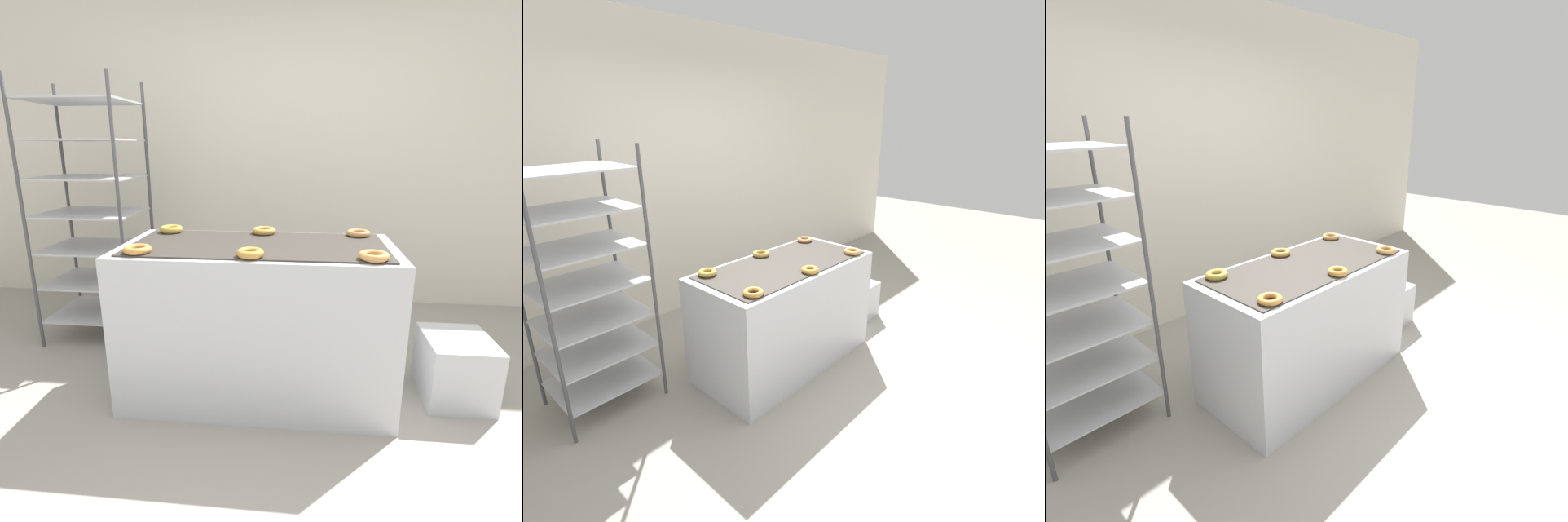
{
  "view_description": "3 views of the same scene",
  "coord_description": "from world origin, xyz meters",
  "views": [
    {
      "loc": [
        0.23,
        -1.49,
        1.37
      ],
      "look_at": [
        0.0,
        0.75,
        0.74
      ],
      "focal_mm": 28.0,
      "sensor_mm": 36.0,
      "label": 1
    },
    {
      "loc": [
        -2.19,
        -1.39,
        1.97
      ],
      "look_at": [
        0.0,
        0.6,
        0.89
      ],
      "focal_mm": 28.0,
      "sensor_mm": 36.0,
      "label": 2
    },
    {
      "loc": [
        -1.87,
        -1.11,
        1.81
      ],
      "look_at": [
        0.0,
        0.6,
        0.89
      ],
      "focal_mm": 28.0,
      "sensor_mm": 36.0,
      "label": 3
    }
  ],
  "objects": [
    {
      "name": "wall_back",
      "position": [
        0.0,
        2.12,
        1.4
      ],
      "size": [
        8.0,
        0.05,
        2.8
      ],
      "color": "silver",
      "rests_on": "ground_plane"
    },
    {
      "name": "donut_near_center",
      "position": [
        -0.01,
        0.34,
        0.89
      ],
      "size": [
        0.13,
        0.13,
        0.04
      ],
      "primitive_type": "torus",
      "color": "gold",
      "rests_on": "fryer_machine"
    },
    {
      "name": "donut_near_left",
      "position": [
        -0.56,
        0.36,
        0.89
      ],
      "size": [
        0.14,
        0.14,
        0.03
      ],
      "primitive_type": "torus",
      "color": "#D28A3F",
      "rests_on": "fryer_machine"
    },
    {
      "name": "baking_rack_cart",
      "position": [
        -1.25,
        1.23,
        0.92
      ],
      "size": [
        0.68,
        0.55,
        1.8
      ],
      "color": "#4C4C51",
      "rests_on": "ground_plane"
    },
    {
      "name": "glaze_bin",
      "position": [
        1.1,
        0.63,
        0.18
      ],
      "size": [
        0.35,
        0.39,
        0.36
      ],
      "color": "silver",
      "rests_on": "ground_plane"
    },
    {
      "name": "ground_plane",
      "position": [
        0.0,
        0.0,
        0.0
      ],
      "size": [
        14.0,
        14.0,
        0.0
      ],
      "primitive_type": "plane",
      "color": "#9E998E"
    },
    {
      "name": "donut_far_center",
      "position": [
        0.01,
        0.86,
        0.89
      ],
      "size": [
        0.14,
        0.14,
        0.04
      ],
      "primitive_type": "torus",
      "color": "#BD913F",
      "rests_on": "fryer_machine"
    },
    {
      "name": "donut_far_right",
      "position": [
        0.56,
        0.86,
        0.89
      ],
      "size": [
        0.13,
        0.13,
        0.03
      ],
      "primitive_type": "torus",
      "color": "tan",
      "rests_on": "fryer_machine"
    },
    {
      "name": "donut_near_right",
      "position": [
        0.56,
        0.35,
        0.89
      ],
      "size": [
        0.14,
        0.14,
        0.03
      ],
      "primitive_type": "torus",
      "color": "#D3904B",
      "rests_on": "fryer_machine"
    },
    {
      "name": "fryer_machine",
      "position": [
        0.0,
        0.6,
        0.44
      ],
      "size": [
        1.45,
        0.71,
        0.87
      ],
      "color": "silver",
      "rests_on": "ground_plane"
    },
    {
      "name": "donut_far_left",
      "position": [
        -0.55,
        0.85,
        0.89
      ],
      "size": [
        0.14,
        0.14,
        0.04
      ],
      "primitive_type": "torus",
      "color": "gold",
      "rests_on": "fryer_machine"
    }
  ]
}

